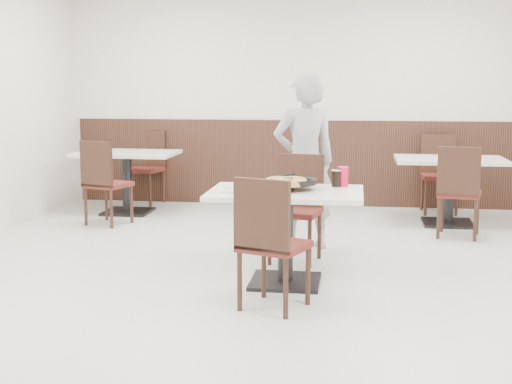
# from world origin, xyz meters

# --- Properties ---
(floor) EXTENTS (7.00, 7.00, 0.00)m
(floor) POSITION_xyz_m (0.00, 0.00, 0.00)
(floor) COLOR #B6B6B1
(floor) RESTS_ON ground
(wall_back) EXTENTS (6.00, 0.04, 2.80)m
(wall_back) POSITION_xyz_m (0.00, 3.50, 1.40)
(wall_back) COLOR beige
(wall_back) RESTS_ON floor
(wall_front) EXTENTS (6.00, 0.04, 2.80)m
(wall_front) POSITION_xyz_m (0.00, -3.50, 1.40)
(wall_front) COLOR beige
(wall_front) RESTS_ON floor
(wainscot_back) EXTENTS (5.90, 0.03, 1.10)m
(wainscot_back) POSITION_xyz_m (0.00, 3.48, 0.55)
(wainscot_back) COLOR black
(wainscot_back) RESTS_ON floor
(main_table) EXTENTS (1.20, 0.80, 0.75)m
(main_table) POSITION_xyz_m (0.19, -0.17, 0.38)
(main_table) COLOR silver
(main_table) RESTS_ON floor
(chair_near) EXTENTS (0.54, 0.54, 0.95)m
(chair_near) POSITION_xyz_m (0.17, -0.80, 0.47)
(chair_near) COLOR black
(chair_near) RESTS_ON floor
(chair_far) EXTENTS (0.49, 0.49, 0.95)m
(chair_far) POSITION_xyz_m (0.20, 0.52, 0.47)
(chair_far) COLOR black
(chair_far) RESTS_ON floor
(trivet) EXTENTS (0.12, 0.12, 0.04)m
(trivet) POSITION_xyz_m (0.19, -0.11, 0.77)
(trivet) COLOR black
(trivet) RESTS_ON main_table
(pizza_pan) EXTENTS (0.32, 0.32, 0.01)m
(pizza_pan) POSITION_xyz_m (0.23, -0.11, 0.79)
(pizza_pan) COLOR black
(pizza_pan) RESTS_ON trivet
(pizza) EXTENTS (0.34, 0.34, 0.02)m
(pizza) POSITION_xyz_m (0.19, -0.18, 0.81)
(pizza) COLOR #BE8148
(pizza) RESTS_ON pizza_pan
(pizza_server) EXTENTS (0.08, 0.10, 0.00)m
(pizza_server) POSITION_xyz_m (0.20, -0.14, 0.84)
(pizza_server) COLOR white
(pizza_server) RESTS_ON pizza
(napkin) EXTENTS (0.16, 0.16, 0.00)m
(napkin) POSITION_xyz_m (-0.27, -0.29, 0.75)
(napkin) COLOR white
(napkin) RESTS_ON main_table
(side_plate) EXTENTS (0.18, 0.18, 0.01)m
(side_plate) POSITION_xyz_m (-0.25, -0.28, 0.76)
(side_plate) COLOR silver
(side_plate) RESTS_ON napkin
(fork) EXTENTS (0.05, 0.15, 0.00)m
(fork) POSITION_xyz_m (-0.26, -0.29, 0.77)
(fork) COLOR white
(fork) RESTS_ON side_plate
(cola_glass) EXTENTS (0.08, 0.08, 0.13)m
(cola_glass) POSITION_xyz_m (0.57, 0.09, 0.81)
(cola_glass) COLOR black
(cola_glass) RESTS_ON main_table
(red_cup) EXTENTS (0.09, 0.09, 0.16)m
(red_cup) POSITION_xyz_m (0.62, 0.12, 0.83)
(red_cup) COLOR red
(red_cup) RESTS_ON main_table
(diner_person) EXTENTS (0.72, 0.61, 1.68)m
(diner_person) POSITION_xyz_m (0.24, 1.05, 0.84)
(diner_person) COLOR #B2B1B6
(diner_person) RESTS_ON floor
(bg_table_left) EXTENTS (1.28, 0.93, 0.75)m
(bg_table_left) POSITION_xyz_m (-2.03, 2.61, 0.38)
(bg_table_left) COLOR silver
(bg_table_left) RESTS_ON floor
(bg_chair_left_near) EXTENTS (0.54, 0.54, 0.95)m
(bg_chair_left_near) POSITION_xyz_m (-2.02, 1.91, 0.47)
(bg_chair_left_near) COLOR black
(bg_chair_left_near) RESTS_ON floor
(bg_chair_left_far) EXTENTS (0.51, 0.51, 0.95)m
(bg_chair_left_far) POSITION_xyz_m (-2.01, 3.29, 0.47)
(bg_chair_left_far) COLOR black
(bg_chair_left_far) RESTS_ON floor
(bg_table_right) EXTENTS (1.24, 0.86, 0.75)m
(bg_table_right) POSITION_xyz_m (1.76, 2.44, 0.38)
(bg_table_right) COLOR silver
(bg_table_right) RESTS_ON floor
(bg_chair_right_near) EXTENTS (0.50, 0.50, 0.95)m
(bg_chair_right_near) POSITION_xyz_m (1.79, 1.79, 0.47)
(bg_chair_right_near) COLOR black
(bg_chair_right_near) RESTS_ON floor
(bg_chair_right_far) EXTENTS (0.44, 0.44, 0.95)m
(bg_chair_right_far) POSITION_xyz_m (1.73, 3.12, 0.47)
(bg_chair_right_far) COLOR black
(bg_chair_right_far) RESTS_ON floor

